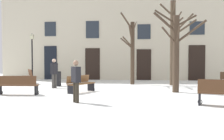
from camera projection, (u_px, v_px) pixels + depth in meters
ground_plane at (109, 92)px, 13.10m from camera, size 31.32×31.32×0.00m
building_facade at (120, 31)px, 20.91m from camera, size 19.57×0.60×7.68m
tree_right_of_center at (173, 40)px, 16.35m from camera, size 2.37×2.13×5.26m
tree_center at (176, 49)px, 12.82m from camera, size 2.48×1.59×4.08m
tree_near_facade at (132, 49)px, 16.97m from camera, size 1.06×2.75×4.55m
streetlamp at (32, 52)px, 19.83m from camera, size 0.30×0.30×3.57m
litter_bin at (58, 79)px, 15.93m from camera, size 0.45×0.45×0.89m
bench_by_litter_bin at (81, 84)px, 12.89m from camera, size 1.18×1.68×0.83m
bench_facing_shops at (28, 76)px, 17.57m from camera, size 1.24×1.64×0.96m
bench_near_center_tree at (17, 85)px, 11.94m from camera, size 1.89×0.54×0.88m
person_near_bench at (54, 72)px, 14.78m from camera, size 0.37×0.44×1.65m
person_crossing_plaza at (76, 79)px, 9.77m from camera, size 0.41×0.43×1.58m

